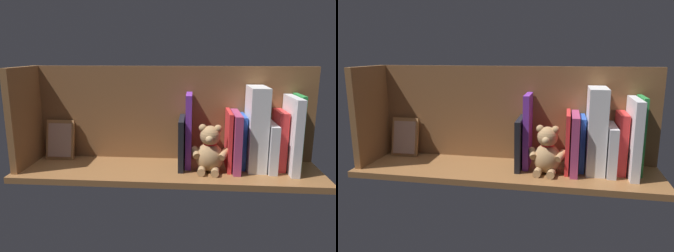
% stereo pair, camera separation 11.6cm
% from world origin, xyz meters
% --- Properties ---
extents(ground_plane, '(1.09, 0.28, 0.02)m').
position_xyz_m(ground_plane, '(0.00, 0.00, -0.01)').
color(ground_plane, brown).
extents(shelf_back_panel, '(1.09, 0.02, 0.36)m').
position_xyz_m(shelf_back_panel, '(0.00, -0.12, 0.18)').
color(shelf_back_panel, brown).
rests_on(shelf_back_panel, ground_plane).
extents(shelf_side_divider, '(0.02, 0.22, 0.36)m').
position_xyz_m(shelf_side_divider, '(0.53, 0.00, 0.18)').
color(shelf_side_divider, brown).
rests_on(shelf_side_divider, ground_plane).
extents(book_0, '(0.02, 0.12, 0.27)m').
position_xyz_m(book_0, '(-0.46, -0.05, 0.13)').
color(book_0, green).
rests_on(book_0, ground_plane).
extents(book_1, '(0.03, 0.18, 0.26)m').
position_xyz_m(book_1, '(-0.43, -0.02, 0.13)').
color(book_1, silver).
rests_on(book_1, ground_plane).
extents(book_2, '(0.03, 0.13, 0.21)m').
position_xyz_m(book_2, '(-0.40, -0.04, 0.11)').
color(book_2, red).
rests_on(book_2, ground_plane).
extents(book_3, '(0.03, 0.16, 0.17)m').
position_xyz_m(book_3, '(-0.36, -0.03, 0.08)').
color(book_3, silver).
rests_on(book_3, ground_plane).
extents(dictionary_thick_white, '(0.06, 0.15, 0.30)m').
position_xyz_m(dictionary_thick_white, '(-0.31, -0.03, 0.15)').
color(dictionary_thick_white, white).
rests_on(dictionary_thick_white, ground_plane).
extents(book_4, '(0.02, 0.12, 0.19)m').
position_xyz_m(book_4, '(-0.27, -0.05, 0.10)').
color(book_4, blue).
rests_on(book_4, ground_plane).
extents(book_5, '(0.03, 0.18, 0.21)m').
position_xyz_m(book_5, '(-0.24, -0.02, 0.10)').
color(book_5, '#B23F72').
rests_on(book_5, ground_plane).
extents(book_6, '(0.01, 0.16, 0.21)m').
position_xyz_m(book_6, '(-0.22, -0.03, 0.10)').
color(book_6, red).
rests_on(book_6, ground_plane).
extents(teddy_bear, '(0.14, 0.12, 0.17)m').
position_xyz_m(teddy_bear, '(-0.15, 0.02, 0.07)').
color(teddy_bear, tan).
rests_on(teddy_bear, ground_plane).
extents(book_7, '(0.02, 0.13, 0.27)m').
position_xyz_m(book_7, '(-0.07, -0.04, 0.13)').
color(book_7, purple).
rests_on(book_7, ground_plane).
extents(book_8, '(0.02, 0.16, 0.18)m').
position_xyz_m(book_8, '(-0.05, -0.03, 0.09)').
color(book_8, black).
rests_on(book_8, ground_plane).
extents(picture_frame_leaning, '(0.11, 0.05, 0.15)m').
position_xyz_m(picture_frame_leaning, '(0.43, -0.08, 0.08)').
color(picture_frame_leaning, '#9E6B3D').
rests_on(picture_frame_leaning, ground_plane).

